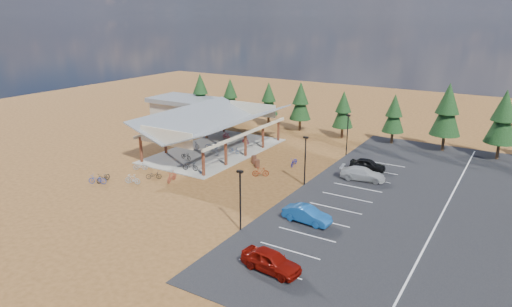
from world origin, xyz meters
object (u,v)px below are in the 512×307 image
(bike_4, at_px, (190,166))
(bike_6, at_px, (234,150))
(car_3, at_px, (363,174))
(lamp_post_0, at_px, (240,196))
(lamp_post_2, at_px, (347,132))
(bike_3, at_px, (226,136))
(bike_2, at_px, (211,146))
(bike_9, at_px, (140,166))
(outbuilding, at_px, (186,109))
(lamp_post_1, at_px, (305,157))
(bike_1, at_px, (194,144))
(bike_12, at_px, (154,175))
(car_0, at_px, (271,261))
(trash_bin_1, at_px, (257,164))
(car_4, at_px, (368,165))
(bike_pavilion, at_px, (215,122))
(bike_0, at_px, (186,156))
(trash_bin_0, at_px, (254,159))
(bike_14, at_px, (294,162))
(bike_13, at_px, (133,179))
(bike_5, at_px, (214,150))
(bike_11, at_px, (172,176))
(car_1, at_px, (307,215))
(bike_10, at_px, (97,179))
(bike_15, at_px, (261,172))
(bike_7, at_px, (246,140))

(bike_4, height_order, bike_6, bike_4)
(car_3, bearing_deg, lamp_post_0, 155.01)
(lamp_post_2, relative_size, bike_3, 3.22)
(bike_2, distance_m, bike_9, 10.81)
(outbuilding, height_order, lamp_post_2, lamp_post_2)
(outbuilding, height_order, lamp_post_1, lamp_post_1)
(bike_1, height_order, bike_12, bike_1)
(lamp_post_1, height_order, car_0, lamp_post_1)
(bike_4, bearing_deg, trash_bin_1, -62.11)
(bike_2, xyz_separation_m, car_3, (20.43, -0.77, 0.18))
(car_4, bearing_deg, bike_12, 125.16)
(bike_pavilion, distance_m, bike_0, 6.01)
(lamp_post_2, xyz_separation_m, bike_9, (-17.82, -17.42, -2.48))
(lamp_post_0, height_order, trash_bin_0, lamp_post_0)
(trash_bin_0, relative_size, bike_14, 0.47)
(lamp_post_0, relative_size, car_4, 1.31)
(trash_bin_0, distance_m, bike_0, 8.25)
(bike_2, height_order, car_4, car_4)
(trash_bin_0, height_order, bike_13, bike_13)
(bike_0, height_order, car_4, car_4)
(bike_5, distance_m, bike_12, 10.34)
(bike_5, distance_m, bike_13, 12.61)
(lamp_post_1, bearing_deg, bike_5, 166.01)
(bike_pavilion, distance_m, bike_11, 12.14)
(bike_4, relative_size, car_1, 0.44)
(bike_2, height_order, bike_10, bike_10)
(trash_bin_1, distance_m, car_1, 15.02)
(bike_1, xyz_separation_m, bike_12, (3.39, -10.96, -0.23))
(trash_bin_0, distance_m, bike_13, 14.28)
(bike_pavilion, height_order, bike_15, bike_pavilion)
(bike_2, distance_m, car_3, 20.45)
(outbuilding, bearing_deg, bike_7, -22.27)
(outbuilding, xyz_separation_m, bike_0, (13.29, -15.99, -1.48))
(bike_0, xyz_separation_m, bike_14, (12.04, 4.91, -0.05))
(bike_3, height_order, bike_15, bike_15)
(trash_bin_0, bearing_deg, bike_pavilion, 166.33)
(outbuilding, relative_size, bike_1, 5.90)
(bike_5, xyz_separation_m, car_1, (18.11, -11.45, 0.08))
(lamp_post_1, bearing_deg, car_4, 61.78)
(bike_6, relative_size, bike_13, 0.89)
(bike_pavilion, relative_size, car_0, 4.43)
(bike_14, distance_m, car_3, 8.34)
(bike_1, bearing_deg, bike_4, -141.28)
(bike_3, relative_size, bike_5, 0.88)
(bike_3, relative_size, bike_9, 0.98)
(bike_11, distance_m, bike_13, 4.01)
(bike_1, relative_size, bike_5, 1.02)
(bike_3, bearing_deg, trash_bin_1, -113.31)
(car_3, bearing_deg, bike_pavilion, 79.18)
(bike_2, height_order, bike_12, bike_2)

